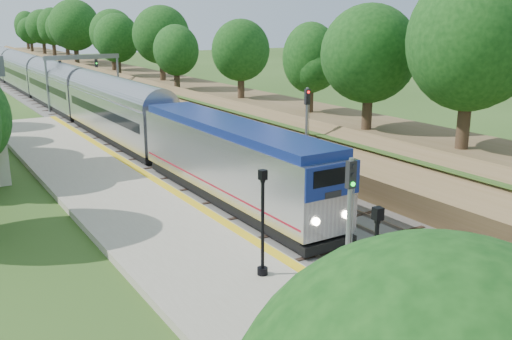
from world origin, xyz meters
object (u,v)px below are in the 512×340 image
signal_gantry (83,67)px  signal_platform (349,218)px  train (25,76)px  lamppost_mid (374,281)px  lamppost_far (263,229)px  signal_farside (307,124)px

signal_gantry → signal_platform: size_ratio=1.56×
train → lamppost_mid: bearing=-92.6°
train → lamppost_mid: lamppost_mid is taller
lamppost_far → signal_farside: 14.88m
lamppost_mid → signal_farside: size_ratio=0.73×
lamppost_mid → lamppost_far: size_ratio=1.01×
train → lamppost_mid: 74.92m
lamppost_mid → signal_farside: bearing=59.7°
signal_farside → signal_gantry: bearing=95.8°
signal_farside → train: bearing=96.1°
train → signal_farside: (6.20, -58.38, 1.49)m
signal_gantry → signal_platform: signal_gantry is taller
signal_gantry → lamppost_mid: bearing=-96.3°
signal_platform → lamppost_mid: bearing=-105.8°
lamppost_far → lamppost_mid: bearing=-85.0°
signal_gantry → lamppost_far: size_ratio=1.97×
train → signal_farside: size_ratio=23.59×
signal_platform → signal_farside: 17.20m
lamppost_far → train: bearing=86.8°
train → signal_platform: (-2.90, -72.97, 1.46)m
signal_gantry → lamppost_mid: (-5.90, -53.48, -2.51)m
signal_gantry → train: size_ratio=0.06×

